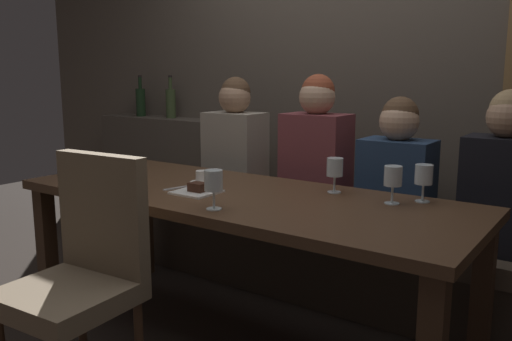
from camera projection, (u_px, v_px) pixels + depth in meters
name	position (u px, v px, depth m)	size (l,w,h in m)	color
ground	(239.00, 339.00, 2.61)	(9.00, 9.00, 0.00)	black
back_wall_tiled	(355.00, 39.00, 3.32)	(6.00, 0.12, 3.00)	brown
back_counter	(163.00, 177.00, 4.24)	(1.10, 0.28, 0.95)	#494138
dining_table	(238.00, 211.00, 2.49)	(2.20, 0.84, 0.74)	#412B1C
banquette_bench	(310.00, 255.00, 3.13)	(2.50, 0.44, 0.45)	#40352A
chair_near_side	(83.00, 265.00, 2.04)	(0.47, 0.47, 0.98)	#4C3321
diner_redhead	(235.00, 147.00, 3.31)	(0.36, 0.24, 0.82)	#9E9384
diner_bearded	(316.00, 153.00, 2.98)	(0.36, 0.24, 0.84)	brown
diner_far_end	(397.00, 172.00, 2.72)	(0.36, 0.24, 0.73)	navy
diner_near_end	(504.00, 177.00, 2.46)	(0.36, 0.24, 0.77)	black
wine_bottle_dark_red	(141.00, 101.00, 4.25)	(0.08, 0.08, 0.33)	black
wine_bottle_pale_label	(171.00, 102.00, 4.07)	(0.08, 0.08, 0.33)	#384728
wine_glass_near_left	(424.00, 175.00, 2.27)	(0.08, 0.08, 0.16)	silver
wine_glass_far_right	(214.00, 182.00, 2.15)	(0.08, 0.08, 0.16)	silver
wine_glass_near_right	(335.00, 169.00, 2.45)	(0.08, 0.08, 0.16)	silver
wine_glass_end_left	(393.00, 178.00, 2.24)	(0.08, 0.08, 0.16)	silver
espresso_cup	(202.00, 178.00, 2.68)	(0.12, 0.12, 0.06)	white
dessert_plate	(197.00, 190.00, 2.46)	(0.19, 0.19, 0.05)	white
fork_on_table	(179.00, 188.00, 2.56)	(0.02, 0.17, 0.01)	silver
folded_napkin	(127.00, 166.00, 3.17)	(0.11, 0.10, 0.01)	silver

